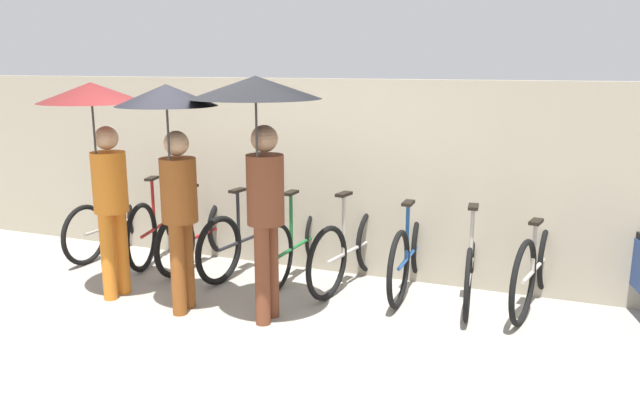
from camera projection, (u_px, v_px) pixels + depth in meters
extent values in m
plane|color=gray|center=(205.00, 351.00, 4.90)|extent=(30.00, 30.00, 0.00)
cube|color=gray|center=(311.00, 176.00, 6.71)|extent=(13.71, 0.12, 2.06)
torus|color=black|center=(146.00, 214.00, 7.90)|extent=(0.08, 0.68, 0.68)
torus|color=black|center=(85.00, 235.00, 6.95)|extent=(0.08, 0.68, 0.68)
cylinder|color=#A59E93|center=(117.00, 224.00, 7.42)|extent=(0.07, 1.06, 0.04)
cylinder|color=#A59E93|center=(105.00, 207.00, 7.20)|extent=(0.04, 0.04, 0.49)
cube|color=black|center=(103.00, 185.00, 7.15)|extent=(0.10, 0.20, 0.03)
cylinder|color=#A59E93|center=(145.00, 190.00, 7.83)|extent=(0.04, 0.04, 0.62)
cylinder|color=#A59E93|center=(143.00, 166.00, 7.76)|extent=(0.44, 0.04, 0.03)
torus|color=black|center=(178.00, 214.00, 7.76)|extent=(0.22, 0.74, 0.75)
torus|color=black|center=(142.00, 237.00, 6.73)|extent=(0.22, 0.74, 0.75)
cylinder|color=maroon|center=(161.00, 225.00, 7.24)|extent=(0.27, 1.05, 0.04)
cylinder|color=maroon|center=(153.00, 205.00, 7.00)|extent=(0.04, 0.04, 0.57)
cube|color=black|center=(152.00, 178.00, 6.94)|extent=(0.13, 0.21, 0.03)
cylinder|color=maroon|center=(177.00, 189.00, 7.69)|extent=(0.04, 0.04, 0.64)
cylinder|color=maroon|center=(176.00, 164.00, 7.62)|extent=(0.44, 0.12, 0.03)
torus|color=black|center=(224.00, 225.00, 7.39)|extent=(0.09, 0.68, 0.67)
torus|color=black|center=(175.00, 246.00, 6.53)|extent=(0.09, 0.68, 0.67)
cylinder|color=maroon|center=(201.00, 235.00, 6.96)|extent=(0.08, 0.95, 0.04)
cylinder|color=maroon|center=(191.00, 214.00, 6.75)|extent=(0.04, 0.04, 0.57)
cube|color=black|center=(190.00, 187.00, 6.69)|extent=(0.10, 0.20, 0.03)
cylinder|color=maroon|center=(223.00, 197.00, 7.31)|extent=(0.04, 0.04, 0.68)
cylinder|color=maroon|center=(222.00, 168.00, 7.24)|extent=(0.44, 0.05, 0.03)
torus|color=black|center=(275.00, 228.00, 7.19)|extent=(0.17, 0.71, 0.71)
torus|color=black|center=(219.00, 250.00, 6.33)|extent=(0.17, 0.71, 0.71)
cylinder|color=black|center=(249.00, 238.00, 6.76)|extent=(0.19, 1.01, 0.04)
cylinder|color=black|center=(238.00, 217.00, 6.55)|extent=(0.04, 0.04, 0.55)
cube|color=black|center=(237.00, 190.00, 6.49)|extent=(0.12, 0.21, 0.03)
cylinder|color=black|center=(275.00, 201.00, 7.12)|extent=(0.04, 0.04, 0.64)
cylinder|color=black|center=(274.00, 173.00, 7.05)|extent=(0.44, 0.09, 0.03)
torus|color=black|center=(319.00, 233.00, 7.01)|extent=(0.08, 0.69, 0.69)
torus|color=black|center=(276.00, 258.00, 6.10)|extent=(0.08, 0.69, 0.69)
cylinder|color=#19662D|center=(299.00, 245.00, 6.55)|extent=(0.09, 1.03, 0.04)
cylinder|color=#19662D|center=(291.00, 222.00, 6.33)|extent=(0.04, 0.04, 0.58)
cube|color=black|center=(291.00, 193.00, 6.27)|extent=(0.10, 0.20, 0.03)
cylinder|color=#19662D|center=(319.00, 202.00, 6.93)|extent=(0.04, 0.04, 0.71)
cylinder|color=#19662D|center=(319.00, 170.00, 6.86)|extent=(0.44, 0.05, 0.03)
torus|color=black|center=(373.00, 239.00, 6.71)|extent=(0.18, 0.72, 0.72)
torus|color=black|center=(327.00, 263.00, 5.91)|extent=(0.18, 0.72, 0.72)
cylinder|color=#A59E93|center=(351.00, 250.00, 6.31)|extent=(0.20, 0.96, 0.04)
cylinder|color=#A59E93|center=(344.00, 225.00, 6.10)|extent=(0.04, 0.04, 0.60)
cube|color=black|center=(344.00, 194.00, 6.04)|extent=(0.12, 0.21, 0.03)
cylinder|color=#A59E93|center=(373.00, 207.00, 6.64)|extent=(0.04, 0.04, 0.71)
cylinder|color=#A59E93|center=(374.00, 174.00, 6.56)|extent=(0.44, 0.10, 0.03)
torus|color=black|center=(421.00, 242.00, 6.60)|extent=(0.06, 0.73, 0.73)
torus|color=black|center=(399.00, 269.00, 5.72)|extent=(0.06, 0.73, 0.73)
cylinder|color=#19478C|center=(410.00, 254.00, 6.16)|extent=(0.04, 0.96, 0.04)
cylinder|color=#19478C|center=(407.00, 232.00, 5.95)|extent=(0.04, 0.04, 0.54)
cube|color=black|center=(408.00, 203.00, 5.89)|extent=(0.09, 0.20, 0.03)
cylinder|color=#19478C|center=(422.00, 212.00, 6.53)|extent=(0.04, 0.04, 0.66)
cylinder|color=#19478C|center=(423.00, 181.00, 6.46)|extent=(0.44, 0.03, 0.03)
torus|color=black|center=(473.00, 250.00, 6.45)|extent=(0.10, 0.65, 0.65)
torus|color=black|center=(468.00, 285.00, 5.43)|extent=(0.10, 0.65, 0.65)
cylinder|color=#A59E93|center=(471.00, 266.00, 5.94)|extent=(0.14, 1.08, 0.04)
cylinder|color=#A59E93|center=(472.00, 240.00, 5.70)|extent=(0.04, 0.04, 0.60)
cube|color=black|center=(473.00, 207.00, 5.63)|extent=(0.11, 0.21, 0.03)
cylinder|color=#A59E93|center=(475.00, 216.00, 6.37)|extent=(0.04, 0.04, 0.72)
cylinder|color=#A59E93|center=(477.00, 181.00, 6.29)|extent=(0.44, 0.07, 0.03)
torus|color=black|center=(549.00, 254.00, 6.13)|extent=(0.19, 0.75, 0.76)
torus|color=black|center=(523.00, 283.00, 5.33)|extent=(0.19, 0.75, 0.76)
cylinder|color=#A59E93|center=(537.00, 267.00, 5.73)|extent=(0.22, 0.96, 0.04)
cylinder|color=#A59E93|center=(534.00, 248.00, 5.54)|extent=(0.04, 0.04, 0.45)
cube|color=black|center=(536.00, 222.00, 5.49)|extent=(0.13, 0.21, 0.03)
cylinder|color=#A59E93|center=(551.00, 221.00, 6.06)|extent=(0.04, 0.04, 0.67)
cylinder|color=#A59E93|center=(554.00, 187.00, 5.99)|extent=(0.44, 0.11, 0.03)
cylinder|color=#C66B1E|center=(122.00, 252.00, 6.05)|extent=(0.13, 0.13, 0.84)
cylinder|color=#C66B1E|center=(108.00, 257.00, 5.89)|extent=(0.13, 0.13, 0.84)
cylinder|color=#C66B1E|center=(110.00, 182.00, 5.82)|extent=(0.32, 0.32, 0.57)
sphere|color=tan|center=(106.00, 138.00, 5.73)|extent=(0.22, 0.22, 0.22)
cylinder|color=#332D28|center=(95.00, 143.00, 5.62)|extent=(0.02, 0.02, 0.71)
cone|color=#591919|center=(91.00, 92.00, 5.52)|extent=(0.94, 0.94, 0.18)
cylinder|color=brown|center=(187.00, 264.00, 5.71)|extent=(0.13, 0.13, 0.84)
cylinder|color=brown|center=(178.00, 270.00, 5.54)|extent=(0.13, 0.13, 0.84)
cylinder|color=brown|center=(179.00, 190.00, 5.47)|extent=(0.32, 0.32, 0.57)
sphere|color=tan|center=(176.00, 143.00, 5.38)|extent=(0.22, 0.22, 0.22)
cylinder|color=#332D28|center=(169.00, 148.00, 5.25)|extent=(0.02, 0.02, 0.71)
cone|color=black|center=(166.00, 95.00, 5.16)|extent=(0.85, 0.85, 0.18)
cylinder|color=brown|center=(271.00, 269.00, 5.49)|extent=(0.13, 0.13, 0.88)
cylinder|color=brown|center=(262.00, 276.00, 5.32)|extent=(0.13, 0.13, 0.88)
cylinder|color=brown|center=(265.00, 190.00, 5.25)|extent=(0.32, 0.32, 0.60)
sphere|color=#997051|center=(264.00, 139.00, 5.15)|extent=(0.23, 0.23, 0.23)
cylinder|color=#332D28|center=(257.00, 145.00, 5.03)|extent=(0.02, 0.02, 0.73)
cone|color=black|center=(256.00, 87.00, 4.93)|extent=(1.06, 1.06, 0.18)
torus|color=black|center=(627.00, 254.00, 6.12)|extent=(0.29, 0.76, 0.75)
cylinder|color=#B2B2B7|center=(633.00, 200.00, 6.00)|extent=(0.57, 0.17, 0.03)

